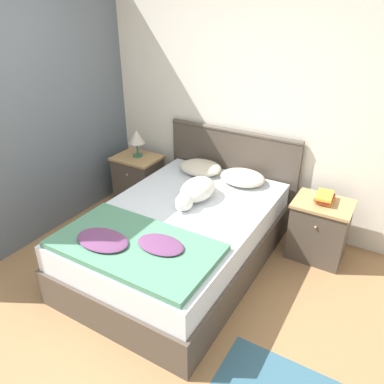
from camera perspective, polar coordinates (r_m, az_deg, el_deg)
name	(u,v)px	position (r m, az deg, el deg)	size (l,w,h in m)	color
ground_plane	(115,334)	(3.08, -11.60, -20.43)	(16.00, 16.00, 0.00)	#997047
wall_back	(241,104)	(3.99, 7.44, 13.17)	(9.00, 0.06, 2.55)	silver
wall_side_left	(53,107)	(4.08, -20.49, 12.00)	(0.06, 3.10, 2.55)	slate
bed	(181,238)	(3.49, -1.76, -7.00)	(1.42, 2.10, 0.56)	#4C4238
headboard	(231,171)	(4.19, 6.01, 3.16)	(1.50, 0.06, 1.02)	#4C4238
nightstand_left	(139,179)	(4.56, -8.13, 1.93)	(0.52, 0.43, 0.59)	#4C4238
nightstand_right	(319,230)	(3.77, 18.76, -5.44)	(0.52, 0.43, 0.59)	#4C4238
pillow_left	(201,167)	(4.04, 1.32, 3.76)	(0.46, 0.38, 0.12)	beige
pillow_right	(243,177)	(3.84, 7.71, 2.21)	(0.46, 0.38, 0.12)	beige
quilt	(133,245)	(2.89, -8.94, -8.02)	(1.26, 0.71, 0.09)	#4C8466
dog	(196,191)	(3.47, 0.62, 0.13)	(0.29, 0.64, 0.20)	silver
book_stack	(325,198)	(3.61, 19.59, -0.83)	(0.16, 0.24, 0.08)	orange
table_lamp	(137,138)	(4.38, -8.45, 8.22)	(0.19, 0.19, 0.32)	#336B4C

